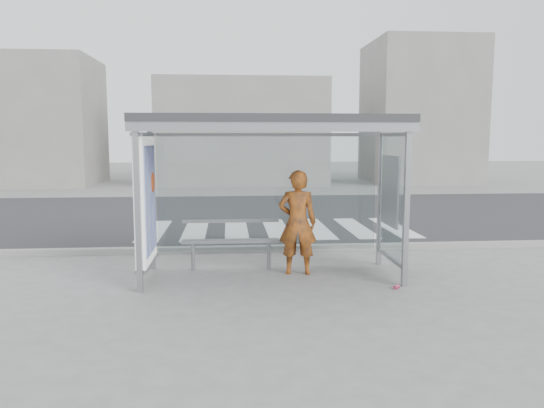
{
  "coord_description": "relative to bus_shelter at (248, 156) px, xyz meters",
  "views": [
    {
      "loc": [
        -0.69,
        -8.45,
        2.28
      ],
      "look_at": [
        0.03,
        0.2,
        1.18
      ],
      "focal_mm": 35.0,
      "sensor_mm": 36.0,
      "label": 1
    }
  ],
  "objects": [
    {
      "name": "ground",
      "position": [
        0.37,
        -0.06,
        -1.98
      ],
      "size": [
        80.0,
        80.0,
        0.0
      ],
      "primitive_type": "plane",
      "color": "slate",
      "rests_on": "ground"
    },
    {
      "name": "road",
      "position": [
        0.37,
        6.94,
        -1.98
      ],
      "size": [
        30.0,
        10.0,
        0.01
      ],
      "primitive_type": "cube",
      "color": "#272729",
      "rests_on": "ground"
    },
    {
      "name": "curb",
      "position": [
        0.37,
        1.89,
        -1.92
      ],
      "size": [
        30.0,
        0.18,
        0.12
      ],
      "primitive_type": "cube",
      "color": "gray",
      "rests_on": "ground"
    },
    {
      "name": "crosswalk",
      "position": [
        0.87,
        4.44,
        -1.98
      ],
      "size": [
        6.55,
        3.0,
        0.0
      ],
      "color": "silver",
      "rests_on": "ground"
    },
    {
      "name": "bus_shelter",
      "position": [
        0.0,
        0.0,
        0.0
      ],
      "size": [
        4.25,
        1.65,
        2.62
      ],
      "color": "gray",
      "rests_on": "ground"
    },
    {
      "name": "building_left",
      "position": [
        -9.63,
        17.94,
        1.02
      ],
      "size": [
        6.0,
        5.0,
        6.0
      ],
      "primitive_type": "cube",
      "color": "slate",
      "rests_on": "ground"
    },
    {
      "name": "building_center",
      "position": [
        0.37,
        17.94,
        0.52
      ],
      "size": [
        8.0,
        5.0,
        5.0
      ],
      "primitive_type": "cube",
      "color": "slate",
      "rests_on": "ground"
    },
    {
      "name": "building_right",
      "position": [
        9.37,
        17.94,
        1.52
      ],
      "size": [
        5.0,
        5.0,
        7.0
      ],
      "primitive_type": "cube",
      "color": "slate",
      "rests_on": "ground"
    },
    {
      "name": "person",
      "position": [
        0.82,
        0.11,
        -1.11
      ],
      "size": [
        0.69,
        0.5,
        1.74
      ],
      "primitive_type": "imported",
      "rotation": [
        0.0,
        0.0,
        3.0
      ],
      "color": "orange",
      "rests_on": "ground"
    },
    {
      "name": "bench",
      "position": [
        -0.28,
        0.46,
        -1.47
      ],
      "size": [
        1.67,
        0.28,
        0.86
      ],
      "color": "slate",
      "rests_on": "ground"
    },
    {
      "name": "soda_can",
      "position": [
        2.21,
        -0.91,
        -1.95
      ],
      "size": [
        0.12,
        0.12,
        0.06
      ],
      "primitive_type": "cylinder",
      "rotation": [
        0.0,
        1.57,
        0.74
      ],
      "color": "#DB4070",
      "rests_on": "ground"
    }
  ]
}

